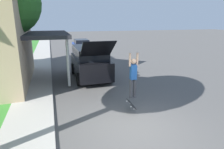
{
  "coord_description": "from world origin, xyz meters",
  "views": [
    {
      "loc": [
        -2.61,
        -5.83,
        3.75
      ],
      "look_at": [
        0.12,
        3.03,
        1.19
      ],
      "focal_mm": 32.0,
      "sensor_mm": 36.0,
      "label": 1
    }
  ],
  "objects": [
    {
      "name": "suv_parked",
      "position": [
        -0.24,
        6.76,
        1.08
      ],
      "size": [
        2.13,
        5.18,
        2.72
      ],
      "color": "black",
      "rests_on": "ground_plane"
    },
    {
      "name": "skateboard",
      "position": [
        0.41,
        1.26,
        0.36
      ],
      "size": [
        0.23,
        0.83,
        0.24
      ],
      "color": "black",
      "rests_on": "ground_plane"
    },
    {
      "name": "lawn_tree_far",
      "position": [
        -4.61,
        6.69,
        4.6
      ],
      "size": [
        3.44,
        3.44,
        6.27
      ],
      "color": "brown",
      "rests_on": "lawn"
    },
    {
      "name": "ground_plane",
      "position": [
        0.0,
        0.0,
        0.0
      ],
      "size": [
        120.0,
        120.0,
        0.0
      ],
      "primitive_type": "plane",
      "color": "#54514F"
    },
    {
      "name": "skateboarder",
      "position": [
        0.54,
        1.43,
        1.56
      ],
      "size": [
        0.41,
        0.22,
        1.89
      ],
      "color": "#38383D",
      "rests_on": "ground_plane"
    },
    {
      "name": "sidewalk",
      "position": [
        -3.6,
        6.0,
        0.05
      ],
      "size": [
        1.8,
        80.0,
        0.1
      ],
      "color": "#ADA89E",
      "rests_on": "ground_plane"
    },
    {
      "name": "car_down_street",
      "position": [
        0.93,
        18.17,
        0.71
      ],
      "size": [
        1.88,
        4.49,
        1.47
      ],
      "color": "navy",
      "rests_on": "ground_plane"
    }
  ]
}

